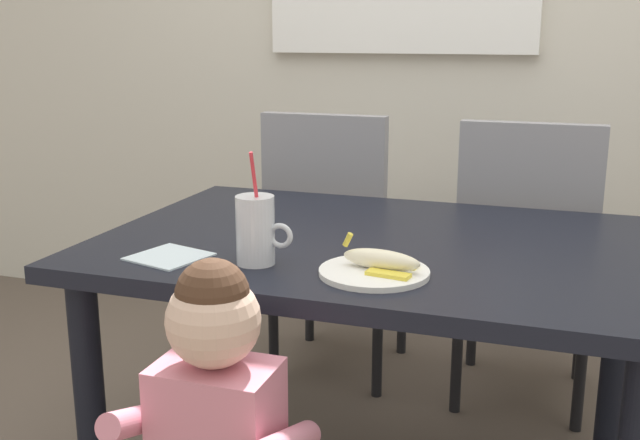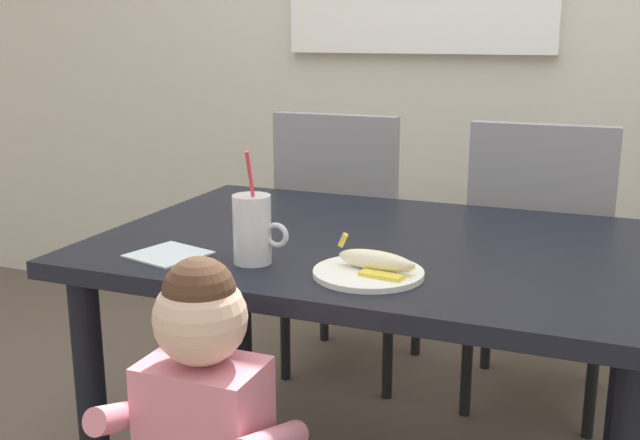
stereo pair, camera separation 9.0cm
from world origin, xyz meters
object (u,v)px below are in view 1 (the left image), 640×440
(dining_chair_right, at_px, (527,250))
(toddler_standing, at_px, (217,423))
(snack_plate, at_px, (374,272))
(paper_napkin, at_px, (169,257))
(milk_cup, at_px, (256,234))
(dining_table, at_px, (377,278))
(dining_chair_left, at_px, (334,231))
(peeled_banana, at_px, (382,260))

(dining_chair_right, relative_size, toddler_standing, 1.15)
(toddler_standing, relative_size, snack_plate, 3.64)
(snack_plate, bearing_deg, toddler_standing, -121.96)
(dining_chair_right, relative_size, paper_napkin, 6.40)
(milk_cup, bearing_deg, dining_table, 54.26)
(dining_chair_left, relative_size, dining_chair_right, 1.00)
(milk_cup, bearing_deg, dining_chair_left, 97.90)
(dining_chair_right, bearing_deg, toddler_standing, 70.24)
(dining_table, distance_m, dining_chair_right, 0.75)
(milk_cup, height_order, peeled_banana, milk_cup)
(toddler_standing, bearing_deg, peeled_banana, 56.60)
(dining_table, bearing_deg, dining_chair_left, 115.60)
(peeled_banana, bearing_deg, milk_cup, -177.62)
(dining_chair_right, distance_m, snack_plate, 1.00)
(dining_chair_left, height_order, dining_chair_right, same)
(toddler_standing, xyz_separation_m, snack_plate, (0.21, 0.33, 0.21))
(dining_table, bearing_deg, peeled_banana, -73.66)
(milk_cup, xyz_separation_m, snack_plate, (0.26, 0.01, -0.06))
(dining_chair_left, bearing_deg, peeled_banana, 113.17)
(paper_napkin, bearing_deg, peeled_banana, 3.90)
(dining_chair_left, xyz_separation_m, dining_chair_right, (0.65, -0.02, 0.00))
(milk_cup, xyz_separation_m, paper_napkin, (-0.20, -0.02, -0.06))
(paper_napkin, bearing_deg, dining_chair_left, 86.14)
(dining_chair_left, height_order, milk_cup, milk_cup)
(dining_table, relative_size, snack_plate, 5.79)
(peeled_banana, relative_size, paper_napkin, 1.16)
(dining_chair_left, xyz_separation_m, toddler_standing, (0.19, -1.30, -0.02))
(dining_chair_left, distance_m, milk_cup, 1.02)
(snack_plate, xyz_separation_m, paper_napkin, (-0.46, -0.03, -0.00))
(dining_chair_left, distance_m, peeled_banana, 1.07)
(dining_chair_right, distance_m, paper_napkin, 1.23)
(toddler_standing, height_order, peeled_banana, toddler_standing)
(snack_plate, bearing_deg, milk_cup, -178.77)
(peeled_banana, height_order, paper_napkin, peeled_banana)
(dining_chair_right, height_order, snack_plate, dining_chair_right)
(toddler_standing, distance_m, snack_plate, 0.44)
(milk_cup, bearing_deg, peeled_banana, 2.38)
(paper_napkin, bearing_deg, dining_table, 36.56)
(paper_napkin, bearing_deg, snack_plate, 3.30)
(toddler_standing, distance_m, milk_cup, 0.42)
(dining_chair_right, height_order, milk_cup, milk_cup)
(dining_chair_right, height_order, peeled_banana, dining_chair_right)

